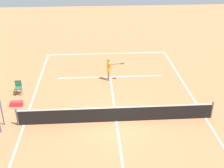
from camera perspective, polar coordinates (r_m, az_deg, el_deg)
The scene contains 7 objects.
ground_plane at distance 16.86m, azimuth 0.86°, elevation -7.32°, with size 60.00×60.00×0.00m, color #D37A4C.
court_lines at distance 16.86m, azimuth 0.86°, elevation -7.32°, with size 10.57×21.44×0.01m.
tennis_net at distance 16.59m, azimuth 0.88°, elevation -5.91°, with size 11.17×0.10×1.07m.
player_serving at distance 21.04m, azimuth -0.52°, elevation 3.24°, with size 1.29×0.48×1.68m.
tennis_ball at distance 20.63m, azimuth -5.19°, elevation -0.38°, with size 0.07×0.07×0.07m, color #CCE033.
courtside_chair_mid at distance 20.33m, azimuth -17.90°, elevation -0.54°, with size 0.44×0.46×0.95m.
equipment_bag at distance 19.17m, azimuth -18.17°, elevation -3.68°, with size 0.76×0.32×0.30m, color red.
Camera 1 is at (1.18, 13.82, 9.59)m, focal length 46.72 mm.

